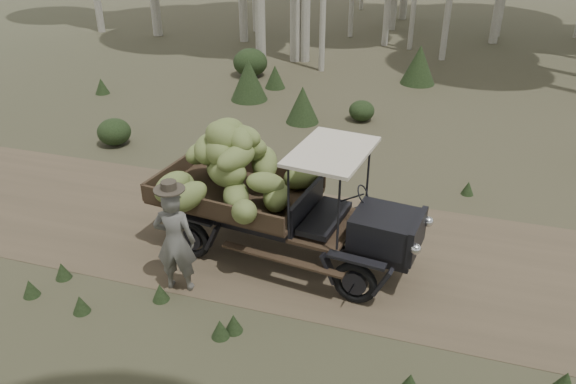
# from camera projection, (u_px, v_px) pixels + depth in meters

# --- Properties ---
(ground) EXTENTS (120.00, 120.00, 0.00)m
(ground) POSITION_uv_depth(u_px,v_px,m) (354.00, 253.00, 10.03)
(ground) COLOR #473D2B
(ground) RESTS_ON ground
(dirt_track) EXTENTS (70.00, 4.00, 0.01)m
(dirt_track) POSITION_uv_depth(u_px,v_px,m) (355.00, 253.00, 10.03)
(dirt_track) COLOR brown
(dirt_track) RESTS_ON ground
(banana_truck) EXTENTS (4.89, 2.51, 2.44)m
(banana_truck) POSITION_uv_depth(u_px,v_px,m) (251.00, 177.00, 9.55)
(banana_truck) COLOR black
(banana_truck) RESTS_ON ground
(farmer) EXTENTS (0.72, 0.56, 1.94)m
(farmer) POSITION_uv_depth(u_px,v_px,m) (175.00, 240.00, 8.73)
(farmer) COLOR #5B5A53
(farmer) RESTS_ON ground
(undergrowth) EXTENTS (23.09, 24.02, 1.37)m
(undergrowth) POSITION_uv_depth(u_px,v_px,m) (392.00, 263.00, 8.82)
(undergrowth) COLOR #233319
(undergrowth) RESTS_ON ground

